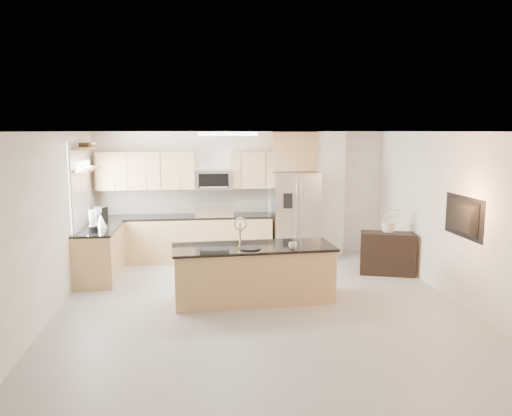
{
  "coord_description": "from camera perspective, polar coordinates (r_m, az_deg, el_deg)",
  "views": [
    {
      "loc": [
        -0.92,
        -7.07,
        2.61
      ],
      "look_at": [
        0.07,
        1.3,
        1.31
      ],
      "focal_mm": 35.0,
      "sensor_mm": 36.0,
      "label": 1
    }
  ],
  "objects": [
    {
      "name": "television",
      "position": [
        7.96,
        22.12,
        -0.96
      ],
      "size": [
        0.14,
        1.08,
        0.62
      ],
      "primitive_type": "imported",
      "rotation": [
        0.0,
        0.0,
        1.57
      ],
      "color": "black",
      "rests_on": "wall_right"
    },
    {
      "name": "island",
      "position": [
        7.8,
        -0.31,
        -7.41
      ],
      "size": [
        2.52,
        1.03,
        1.28
      ],
      "rotation": [
        0.0,
        0.0,
        0.06
      ],
      "color": "tan",
      "rests_on": "floor"
    },
    {
      "name": "shelf_upper",
      "position": [
        9.23,
        -18.93,
        6.53
      ],
      "size": [
        0.3,
        1.2,
        0.04
      ],
      "primitive_type": "cube",
      "color": "brown",
      "rests_on": "wall_left"
    },
    {
      "name": "cup",
      "position": [
        7.52,
        4.22,
        -4.3
      ],
      "size": [
        0.16,
        0.16,
        0.1
      ],
      "primitive_type": "imported",
      "rotation": [
        0.0,
        0.0,
        0.39
      ],
      "color": "silver",
      "rests_on": "island"
    },
    {
      "name": "floor",
      "position": [
        7.59,
        0.66,
        -11.31
      ],
      "size": [
        6.5,
        6.5,
        0.0
      ],
      "primitive_type": "plane",
      "color": "#A7A49E",
      "rests_on": "ground"
    },
    {
      "name": "refrigerator",
      "position": [
        10.28,
        4.47,
        -0.85
      ],
      "size": [
        0.92,
        0.78,
        1.78
      ],
      "color": "#BBBBBD",
      "rests_on": "floor"
    },
    {
      "name": "flower_vase",
      "position": [
        9.42,
        15.02,
        -0.64
      ],
      "size": [
        0.66,
        0.59,
        0.68
      ],
      "primitive_type": "imported",
      "rotation": [
        0.0,
        0.0,
        -0.1
      ],
      "color": "white",
      "rests_on": "credenza"
    },
    {
      "name": "coffee_maker",
      "position": [
        9.62,
        -17.27,
        -0.83
      ],
      "size": [
        0.23,
        0.25,
        0.31
      ],
      "color": "black",
      "rests_on": "left_counter"
    },
    {
      "name": "upper_cabinets",
      "position": [
        10.19,
        -8.88,
        4.28
      ],
      "size": [
        3.5,
        0.33,
        0.75
      ],
      "color": "tan",
      "rests_on": "wall_back"
    },
    {
      "name": "range",
      "position": [
        10.22,
        -4.79,
        -3.3
      ],
      "size": [
        0.76,
        0.64,
        1.14
      ],
      "color": "black",
      "rests_on": "floor"
    },
    {
      "name": "back_counter",
      "position": [
        10.23,
        -8.3,
        -3.36
      ],
      "size": [
        3.55,
        0.66,
        1.44
      ],
      "color": "tan",
      "rests_on": "floor"
    },
    {
      "name": "wall_front",
      "position": [
        4.14,
        6.56,
        -9.7
      ],
      "size": [
        6.0,
        0.02,
        2.6
      ],
      "primitive_type": "cube",
      "color": "white",
      "rests_on": "floor"
    },
    {
      "name": "wall_back",
      "position": [
        10.44,
        -1.62,
        1.59
      ],
      "size": [
        6.0,
        0.02,
        2.6
      ],
      "primitive_type": "cube",
      "color": "white",
      "rests_on": "floor"
    },
    {
      "name": "left_counter",
      "position": [
        9.34,
        -17.43,
        -4.92
      ],
      "size": [
        0.66,
        1.5,
        0.92
      ],
      "color": "tan",
      "rests_on": "floor"
    },
    {
      "name": "wall_left",
      "position": [
        7.48,
        -22.76,
        -1.97
      ],
      "size": [
        0.02,
        6.5,
        2.6
      ],
      "primitive_type": "cube",
      "color": "white",
      "rests_on": "floor"
    },
    {
      "name": "microwave",
      "position": [
        10.17,
        -4.9,
        3.24
      ],
      "size": [
        0.76,
        0.4,
        0.4
      ],
      "color": "#BBBBBD",
      "rests_on": "upper_cabinets"
    },
    {
      "name": "partition_column",
      "position": [
        10.61,
        8.29,
        1.62
      ],
      "size": [
        0.6,
        0.3,
        2.6
      ],
      "primitive_type": "cube",
      "color": "white",
      "rests_on": "floor"
    },
    {
      "name": "blender",
      "position": [
        8.8,
        -18.13,
        -1.64
      ],
      "size": [
        0.16,
        0.16,
        0.37
      ],
      "color": "black",
      "rests_on": "left_counter"
    },
    {
      "name": "kettle",
      "position": [
        9.21,
        -17.29,
        -1.43
      ],
      "size": [
        0.21,
        0.21,
        0.26
      ],
      "color": "#BBBBBD",
      "rests_on": "left_counter"
    },
    {
      "name": "ceiling_fixture",
      "position": [
        8.68,
        -3.33,
        8.46
      ],
      "size": [
        1.0,
        0.5,
        0.06
      ],
      "primitive_type": "cube",
      "color": "white",
      "rests_on": "ceiling"
    },
    {
      "name": "shelf_lower",
      "position": [
        9.25,
        -18.81,
        4.24
      ],
      "size": [
        0.3,
        1.2,
        0.04
      ],
      "primitive_type": "cube",
      "color": "brown",
      "rests_on": "wall_left"
    },
    {
      "name": "wall_right",
      "position": [
        8.19,
        21.99,
        -1.05
      ],
      "size": [
        0.02,
        6.5,
        2.6
      ],
      "primitive_type": "cube",
      "color": "white",
      "rests_on": "floor"
    },
    {
      "name": "credenza",
      "position": [
        9.49,
        14.78,
        -5.04
      ],
      "size": [
        1.05,
        0.68,
        0.78
      ],
      "primitive_type": "cube",
      "rotation": [
        0.0,
        0.0,
        -0.31
      ],
      "color": "black",
      "rests_on": "floor"
    },
    {
      "name": "bowl",
      "position": [
        9.28,
        -18.87,
        6.97
      ],
      "size": [
        0.52,
        0.52,
        0.1
      ],
      "primitive_type": "imported",
      "rotation": [
        0.0,
        0.0,
        -0.28
      ],
      "color": "#BBBBBD",
      "rests_on": "shelf_upper"
    },
    {
      "name": "ceiling",
      "position": [
        7.13,
        0.69,
        8.72
      ],
      "size": [
        6.0,
        6.5,
        0.02
      ],
      "primitive_type": "cube",
      "color": "white",
      "rests_on": "wall_back"
    },
    {
      "name": "platter",
      "position": [
        7.51,
        -0.73,
        -4.61
      ],
      "size": [
        0.43,
        0.43,
        0.02
      ],
      "primitive_type": "cylinder",
      "rotation": [
        0.0,
        0.0,
        -0.32
      ],
      "color": "black",
      "rests_on": "island"
    },
    {
      "name": "window",
      "position": [
        9.2,
        -19.62,
        2.3
      ],
      "size": [
        0.04,
        1.15,
        1.65
      ],
      "color": "white",
      "rests_on": "wall_left"
    }
  ]
}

